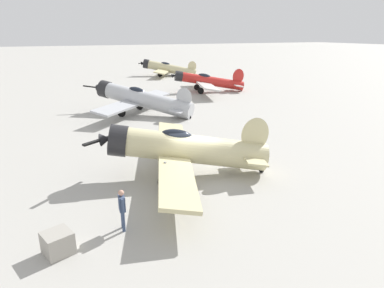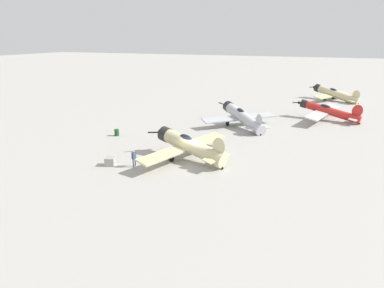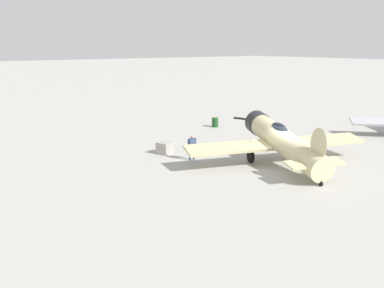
% 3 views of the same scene
% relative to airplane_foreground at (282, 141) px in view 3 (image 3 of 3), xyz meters
% --- Properties ---
extents(ground_plane, '(400.00, 400.00, 0.00)m').
position_rel_airplane_foreground_xyz_m(ground_plane, '(-0.46, 0.16, -1.56)').
color(ground_plane, '#A8A59E').
extents(airplane_foreground, '(9.71, 12.27, 3.27)m').
position_rel_airplane_foreground_xyz_m(airplane_foreground, '(0.00, 0.00, 0.00)').
color(airplane_foreground, beige).
rests_on(airplane_foreground, ground_plane).
extents(ground_crew_mechanic, '(0.28, 0.67, 1.72)m').
position_rel_airplane_foreground_xyz_m(ground_crew_mechanic, '(4.25, 3.98, -0.52)').
color(ground_crew_mechanic, '#384766').
rests_on(ground_crew_mechanic, ground_plane).
extents(equipment_crate, '(1.18, 1.18, 0.83)m').
position_rel_airplane_foreground_xyz_m(equipment_crate, '(6.71, 4.56, -1.15)').
color(equipment_crate, '#9E998E').
rests_on(equipment_crate, ground_plane).
extents(fuel_drum, '(0.64, 0.64, 0.87)m').
position_rel_airplane_foreground_xyz_m(fuel_drum, '(12.10, -4.54, -1.13)').
color(fuel_drum, '#19471E').
rests_on(fuel_drum, ground_plane).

